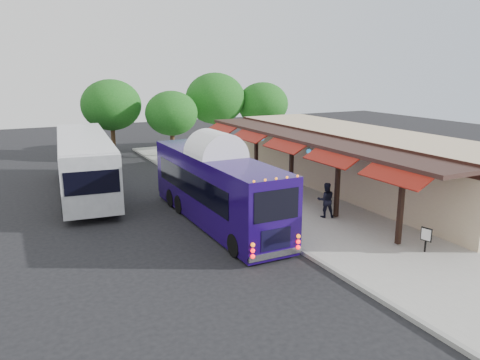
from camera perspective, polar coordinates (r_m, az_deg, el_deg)
ground at (r=21.01m, az=3.38°, el=-6.45°), size 90.00×90.00×0.00m
sidewalk at (r=26.78m, az=8.37°, el=-1.96°), size 10.00×40.00×0.15m
curb at (r=24.37m, az=-1.24°, el=-3.39°), size 0.20×40.00×0.16m
station_shelter at (r=28.42m, az=14.10°, el=2.35°), size 8.15×20.00×3.60m
coach_bus at (r=21.82m, az=-2.93°, el=-0.55°), size 2.35×10.92×3.47m
city_bus at (r=28.50m, az=-18.42°, el=2.13°), size 3.98×12.80×3.38m
ped_a at (r=23.04m, az=1.57°, el=-1.66°), size 0.85×0.75×1.97m
ped_b at (r=22.77m, az=10.43°, el=-2.41°), size 1.02×0.93×1.70m
ped_c at (r=24.61m, az=-0.38°, el=-1.09°), size 1.02×0.70×1.61m
ped_d at (r=34.31m, az=-3.57°, el=3.24°), size 1.23×0.81×1.77m
sign_board at (r=19.66m, az=21.75°, el=-6.32°), size 0.15×0.45×0.99m
tree_left at (r=38.21m, az=-8.35°, el=8.04°), size 4.20×4.20×5.38m
tree_mid at (r=41.91m, az=-3.04°, el=9.89°), size 5.27×5.27×6.74m
tree_right at (r=42.93m, az=2.79°, el=9.22°), size 4.60×4.60×5.89m
tree_far at (r=40.11m, az=-15.43°, el=8.80°), size 4.89×4.89×6.26m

